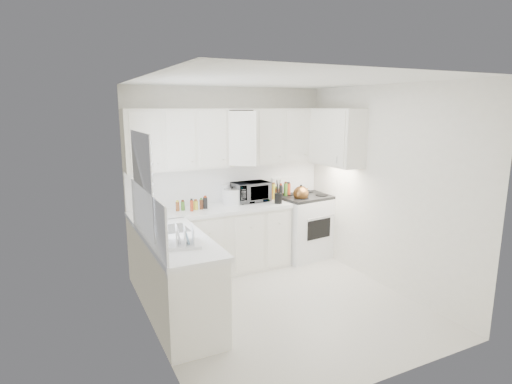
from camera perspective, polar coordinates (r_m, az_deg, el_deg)
floor at (r=5.14m, az=3.58°, el=-15.24°), size 3.20×3.20×0.00m
ceiling at (r=4.59m, az=4.01°, el=15.09°), size 3.20×3.20×0.00m
wall_back at (r=6.11m, az=-3.74°, el=1.99°), size 3.00×0.00×3.00m
wall_front at (r=3.45m, az=17.24°, el=-6.09°), size 3.00×0.00×3.00m
wall_left at (r=4.17m, az=-14.39°, el=-2.90°), size 0.00×3.20×3.20m
wall_right at (r=5.59m, az=17.23°, el=0.58°), size 0.00×3.20×3.20m
window_blinds at (r=4.46m, az=-15.25°, el=1.27°), size 0.06×0.96×1.06m
lower_cabinets_back at (r=5.90m, az=-6.02°, el=-6.91°), size 2.22×0.60×0.90m
lower_cabinets_left at (r=4.70m, az=-10.73°, el=-12.06°), size 0.60×1.60×0.90m
countertop_back at (r=5.76m, az=-6.09°, el=-2.45°), size 2.24×0.64×0.05m
countertop_left at (r=4.53m, az=-10.83°, el=-6.52°), size 0.64×1.62×0.05m
backsplash_back at (r=6.11m, az=-3.70°, el=1.28°), size 2.98×0.02×0.55m
backsplash_left at (r=4.38m, az=-14.76°, el=-3.24°), size 0.02×1.60×0.55m
upper_cabinets_back at (r=5.93m, az=-3.15°, el=3.65°), size 3.00×0.33×0.80m
upper_cabinets_right at (r=6.07m, az=10.89°, el=3.64°), size 0.33×0.90×0.80m
sink at (r=4.81m, az=-12.02°, el=-3.69°), size 0.42×0.38×0.30m
stove at (r=6.52m, az=6.71°, el=-3.48°), size 0.89×0.76×1.26m
tea_kettle at (r=6.19m, az=6.21°, el=-0.08°), size 0.33×0.30×0.26m
frying_pan at (r=6.67m, az=7.33°, el=-0.20°), size 0.40×0.51×0.04m
microwave at (r=6.10m, az=-0.76°, el=0.35°), size 0.54×0.33×0.35m
rice_cooker at (r=5.94m, az=-3.30°, el=-0.45°), size 0.30×0.30×0.26m
paper_towel at (r=6.04m, az=-4.23°, el=-0.21°), size 0.12×0.12×0.27m
utensil_crock at (r=5.97m, az=3.09°, el=0.10°), size 0.15×0.15×0.36m
dish_rack at (r=4.23m, az=-10.51°, el=-5.84°), size 0.48×0.40×0.23m
spice_left_0 at (r=5.73m, az=-10.88°, el=-1.76°), size 0.06×0.06×0.13m
spice_left_1 at (r=5.66m, az=-9.91°, el=-1.88°), size 0.06×0.06×0.13m
spice_left_2 at (r=5.77m, az=-9.45°, el=-1.61°), size 0.06×0.06×0.13m
spice_left_3 at (r=5.70m, az=-8.46°, el=-1.73°), size 0.06×0.06×0.13m
spice_left_4 at (r=5.81m, az=-8.03°, el=-1.47°), size 0.06×0.06×0.13m
spice_left_5 at (r=5.75m, az=-7.04°, el=-1.58°), size 0.06×0.06×0.13m
sauce_right_0 at (r=6.27m, az=1.68°, el=-0.11°), size 0.06×0.06×0.19m
sauce_right_1 at (r=6.25m, az=2.38°, el=-0.16°), size 0.06×0.06×0.19m
sauce_right_2 at (r=6.32m, az=2.56°, el=-0.02°), size 0.06×0.06×0.19m
sauce_right_3 at (r=6.30m, az=3.26°, el=-0.07°), size 0.06×0.06×0.19m
sauce_right_4 at (r=6.38m, az=3.43°, el=0.07°), size 0.06×0.06×0.19m
sauce_right_5 at (r=6.35m, az=4.12°, el=0.02°), size 0.06×0.06×0.19m
sauce_right_6 at (r=6.43m, az=4.28°, el=0.16°), size 0.06×0.06×0.19m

